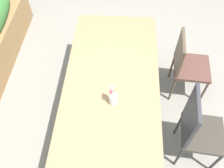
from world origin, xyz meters
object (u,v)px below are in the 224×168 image
object	(u,v)px
chair_near_left	(197,128)
flower_vase	(113,97)
chair_near_right	(187,64)
dining_table	(112,79)

from	to	relation	value
chair_near_left	flower_vase	distance (m)	0.87
chair_near_right	flower_vase	xyz separation A→B (m)	(-0.73, 0.83, 0.32)
dining_table	chair_near_left	xyz separation A→B (m)	(-0.42, -0.85, -0.15)
chair_near_left	chair_near_right	bearing A→B (deg)	-175.54
dining_table	chair_near_left	size ratio (longest dim) A/B	1.87
flower_vase	chair_near_right	bearing A→B (deg)	-48.66
flower_vase	dining_table	bearing A→B (deg)	5.55
dining_table	chair_near_left	bearing A→B (deg)	-116.34
chair_near_left	chair_near_right	world-z (taller)	chair_near_left
chair_near_right	chair_near_left	bearing A→B (deg)	3.23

